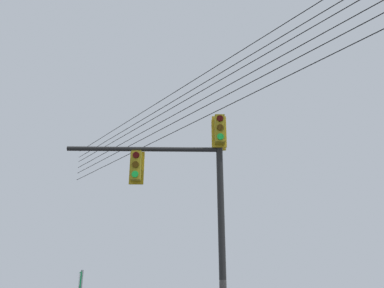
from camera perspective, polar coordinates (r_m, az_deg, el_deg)
signal_mast_assembly at (r=11.82m, az=0.66°, el=-5.82°), size 2.72×4.49×7.37m
overhead_wire_span at (r=13.79m, az=1.05°, el=6.75°), size 9.41×19.33×2.33m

